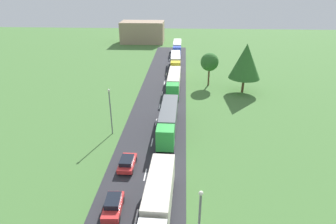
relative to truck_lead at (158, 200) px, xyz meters
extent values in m
cube|color=#2B2B30|center=(-2.22, 11.22, -2.17)|extent=(10.00, 140.00, 0.06)
cube|color=white|center=(-2.22, -0.25, -2.13)|extent=(0.16, 2.40, 0.01)
cube|color=white|center=(-2.22, 6.82, -2.13)|extent=(0.16, 2.40, 0.01)
cube|color=white|center=(-2.22, 14.60, -2.13)|extent=(0.16, 2.40, 0.01)
cube|color=white|center=(-2.22, 21.30, -2.13)|extent=(0.16, 2.40, 0.01)
cube|color=white|center=(-2.22, 27.95, -2.13)|extent=(0.16, 2.40, 0.01)
cube|color=white|center=(-2.22, 34.83, -2.13)|extent=(0.16, 2.40, 0.01)
cube|color=white|center=(-2.22, 41.73, -2.13)|extent=(0.16, 2.40, 0.01)
cube|color=white|center=(-2.22, 48.56, -2.13)|extent=(0.16, 2.40, 0.01)
cube|color=white|center=(-2.22, 56.35, -2.13)|extent=(0.16, 2.40, 0.01)
cube|color=white|center=(-2.22, 62.90, -2.13)|extent=(0.16, 2.40, 0.01)
cube|color=white|center=(-2.22, 69.41, -2.13)|extent=(0.16, 2.40, 0.01)
cube|color=beige|center=(0.04, 1.27, 0.14)|extent=(2.77, 9.09, 2.96)
cube|color=black|center=(0.04, 1.27, -1.54)|extent=(1.15, 8.59, 0.24)
cylinder|color=black|center=(1.17, 3.94, -1.64)|extent=(0.38, 1.01, 1.00)
cylinder|color=black|center=(-0.93, 4.00, -1.64)|extent=(0.38, 1.01, 1.00)
cylinder|color=black|center=(1.20, 5.02, -1.64)|extent=(0.38, 1.01, 1.00)
cylinder|color=black|center=(-0.90, 5.09, -1.64)|extent=(0.38, 1.01, 1.00)
cube|color=green|center=(-0.11, 12.53, -0.12)|extent=(2.48, 2.61, 3.03)
cube|color=black|center=(-0.13, 11.30, 0.42)|extent=(2.10, 0.13, 1.33)
cube|color=#4C5156|center=(-0.01, 19.62, 0.03)|extent=(2.65, 10.94, 2.74)
cube|color=black|center=(-0.01, 19.62, -1.54)|extent=(1.04, 10.37, 0.24)
cylinder|color=black|center=(0.93, 11.87, -1.64)|extent=(0.36, 1.00, 1.00)
cylinder|color=black|center=(-1.17, 11.90, -1.64)|extent=(0.36, 1.00, 1.00)
cylinder|color=black|center=(1.08, 22.88, -1.64)|extent=(0.36, 1.00, 1.00)
cylinder|color=black|center=(-1.02, 22.91, -1.64)|extent=(0.36, 1.00, 1.00)
cylinder|color=black|center=(1.10, 24.18, -1.64)|extent=(0.36, 1.00, 1.00)
cylinder|color=black|center=(-1.00, 24.21, -1.64)|extent=(0.36, 1.00, 1.00)
cube|color=green|center=(0.12, 30.89, -0.16)|extent=(2.46, 2.48, 2.96)
cube|color=black|center=(0.11, 29.72, 0.38)|extent=(2.10, 0.12, 1.30)
cube|color=beige|center=(0.18, 38.09, 0.02)|extent=(2.60, 11.26, 2.72)
cube|color=black|center=(0.18, 38.09, -1.54)|extent=(0.99, 10.69, 0.24)
cylinder|color=black|center=(1.16, 30.27, -1.64)|extent=(0.36, 1.00, 1.00)
cylinder|color=black|center=(-0.94, 30.28, -1.64)|extent=(0.36, 1.00, 1.00)
cylinder|color=black|center=(1.26, 41.45, -1.64)|extent=(0.36, 1.00, 1.00)
cylinder|color=black|center=(-0.84, 41.47, -1.64)|extent=(0.36, 1.00, 1.00)
cylinder|color=black|center=(1.27, 42.80, -1.64)|extent=(0.36, 1.00, 1.00)
cylinder|color=black|center=(-0.83, 42.82, -1.64)|extent=(0.36, 1.00, 1.00)
cube|color=yellow|center=(0.12, 48.59, -0.25)|extent=(2.50, 2.43, 2.78)
cube|color=black|center=(0.15, 47.47, 0.26)|extent=(2.10, 0.15, 1.22)
cube|color=white|center=(-0.04, 55.14, 0.09)|extent=(2.75, 10.08, 2.85)
cube|color=black|center=(-0.04, 55.14, -1.54)|extent=(1.14, 9.54, 0.24)
cylinder|color=black|center=(1.18, 48.02, -1.64)|extent=(0.37, 1.01, 1.00)
cylinder|color=black|center=(-0.92, 47.97, -1.64)|extent=(0.37, 1.01, 1.00)
cylinder|color=black|center=(0.93, 58.17, -1.64)|extent=(0.37, 1.01, 1.00)
cylinder|color=black|center=(-1.17, 58.12, -1.64)|extent=(0.37, 1.01, 1.00)
cylinder|color=black|center=(0.90, 59.37, -1.64)|extent=(0.37, 1.01, 1.00)
cylinder|color=black|center=(-1.20, 59.32, -1.64)|extent=(0.37, 1.01, 1.00)
cube|color=blue|center=(0.00, 65.95, -0.19)|extent=(2.46, 2.38, 2.90)
cube|color=black|center=(0.01, 64.83, 0.34)|extent=(2.10, 0.12, 1.28)
cube|color=white|center=(-0.06, 72.58, 0.13)|extent=(2.59, 10.22, 2.94)
cube|color=black|center=(-0.06, 72.58, -1.54)|extent=(0.99, 9.70, 0.24)
cylinder|color=black|center=(1.05, 65.37, -1.64)|extent=(0.36, 1.00, 1.00)
cylinder|color=black|center=(-1.05, 65.35, -1.64)|extent=(0.36, 1.00, 1.00)
cylinder|color=black|center=(0.96, 75.65, -1.64)|extent=(0.36, 1.00, 1.00)
cylinder|color=black|center=(-1.14, 75.63, -1.64)|extent=(0.36, 1.00, 1.00)
cylinder|color=black|center=(0.95, 76.87, -1.64)|extent=(0.36, 1.00, 1.00)
cylinder|color=black|center=(-1.15, 76.85, -1.64)|extent=(0.36, 1.00, 1.00)
cube|color=red|center=(-4.68, 0.51, -1.50)|extent=(1.93, 4.06, 0.63)
cube|color=black|center=(-4.69, 0.71, -0.91)|extent=(1.57, 2.30, 0.55)
cylinder|color=black|center=(-3.84, -0.81, -1.82)|extent=(0.25, 0.65, 0.64)
cylinder|color=black|center=(-5.39, -0.88, -1.82)|extent=(0.25, 0.65, 0.64)
cylinder|color=black|center=(-3.97, 1.90, -1.82)|extent=(0.25, 0.65, 0.64)
cylinder|color=black|center=(-5.52, 1.82, -1.82)|extent=(0.25, 0.65, 0.64)
cube|color=red|center=(-4.67, 8.23, -1.54)|extent=(1.91, 3.99, 0.56)
cube|color=black|center=(-4.67, 8.03, -0.98)|extent=(1.59, 2.24, 0.55)
cylinder|color=black|center=(-5.48, 9.59, -1.82)|extent=(0.23, 0.64, 0.64)
cylinder|color=black|center=(-3.82, 9.57, -1.82)|extent=(0.23, 0.64, 0.64)
cylinder|color=black|center=(-5.51, 6.89, -1.82)|extent=(0.23, 0.64, 0.64)
cylinder|color=black|center=(-3.85, 6.87, -1.82)|extent=(0.23, 0.64, 0.64)
sphere|color=silver|center=(3.60, -5.60, 5.79)|extent=(0.36, 0.36, 0.36)
cylinder|color=slate|center=(-8.67, 17.04, 1.32)|extent=(0.18, 0.18, 7.03)
sphere|color=silver|center=(-8.67, 17.04, 4.95)|extent=(0.36, 0.36, 0.36)
cylinder|color=#513823|center=(7.86, 40.80, -0.24)|extent=(0.38, 0.38, 3.92)
sphere|color=#2D6628|center=(7.86, 40.80, 3.21)|extent=(3.98, 3.98, 3.98)
cylinder|color=#513823|center=(14.84, 36.83, -0.62)|extent=(0.52, 0.52, 3.14)
cone|color=#2D6628|center=(14.84, 36.83, 4.52)|extent=(6.50, 6.50, 7.15)
cube|color=#9E846B|center=(-13.81, 90.04, 1.72)|extent=(16.08, 9.84, 7.84)
camera|label=1|loc=(2.17, -21.73, 19.43)|focal=30.69mm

